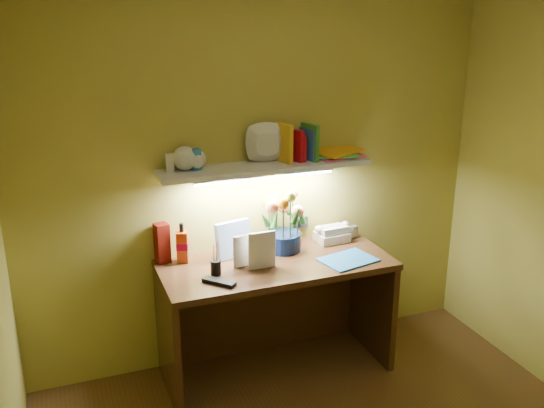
{
  "coord_description": "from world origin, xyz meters",
  "views": [
    {
      "loc": [
        -1.22,
        -1.92,
        2.24
      ],
      "look_at": [
        0.03,
        1.35,
        1.07
      ],
      "focal_mm": 40.0,
      "sensor_mm": 36.0,
      "label": 1
    }
  ],
  "objects_px": {
    "desk": "(276,317)",
    "desk_clock": "(352,232)",
    "flower_bouquet": "(283,220)",
    "whisky_bottle": "(182,243)",
    "telephone": "(332,232)"
  },
  "relations": [
    {
      "from": "flower_bouquet",
      "to": "telephone",
      "type": "distance_m",
      "value": 0.38
    },
    {
      "from": "desk",
      "to": "desk_clock",
      "type": "xyz_separation_m",
      "value": [
        0.62,
        0.2,
        0.41
      ]
    },
    {
      "from": "telephone",
      "to": "whisky_bottle",
      "type": "bearing_deg",
      "value": 175.37
    },
    {
      "from": "whisky_bottle",
      "to": "flower_bouquet",
      "type": "bearing_deg",
      "value": -3.98
    },
    {
      "from": "flower_bouquet",
      "to": "telephone",
      "type": "relative_size",
      "value": 1.95
    },
    {
      "from": "flower_bouquet",
      "to": "telephone",
      "type": "bearing_deg",
      "value": 3.71
    },
    {
      "from": "flower_bouquet",
      "to": "whisky_bottle",
      "type": "xyz_separation_m",
      "value": [
        -0.63,
        0.04,
        -0.08
      ]
    },
    {
      "from": "desk",
      "to": "whisky_bottle",
      "type": "distance_m",
      "value": 0.75
    },
    {
      "from": "desk",
      "to": "whisky_bottle",
      "type": "height_order",
      "value": "whisky_bottle"
    },
    {
      "from": "flower_bouquet",
      "to": "whisky_bottle",
      "type": "relative_size",
      "value": 1.63
    },
    {
      "from": "flower_bouquet",
      "to": "telephone",
      "type": "height_order",
      "value": "flower_bouquet"
    },
    {
      "from": "desk_clock",
      "to": "whisky_bottle",
      "type": "relative_size",
      "value": 0.32
    },
    {
      "from": "desk",
      "to": "whisky_bottle",
      "type": "bearing_deg",
      "value": 158.24
    },
    {
      "from": "flower_bouquet",
      "to": "desk",
      "type": "bearing_deg",
      "value": -123.8
    },
    {
      "from": "desk",
      "to": "flower_bouquet",
      "type": "xyz_separation_m",
      "value": [
        0.11,
        0.16,
        0.57
      ]
    }
  ]
}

